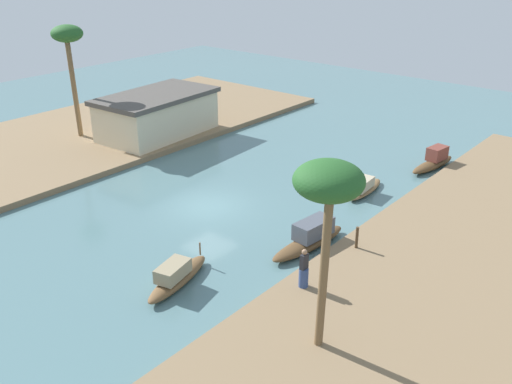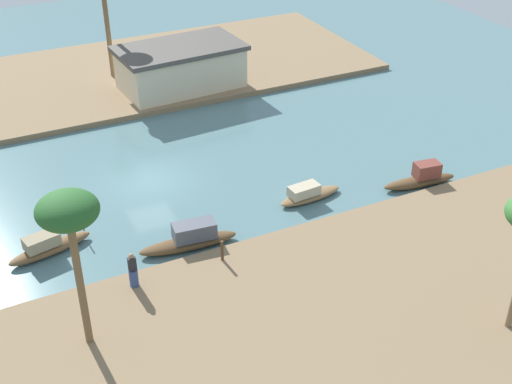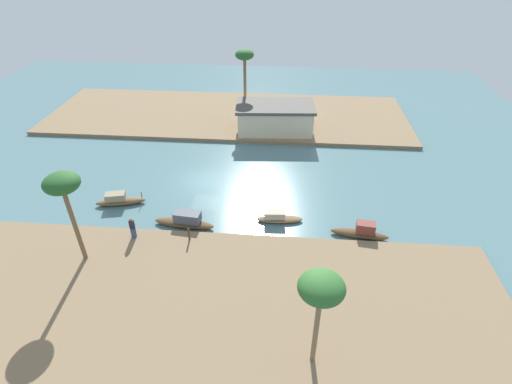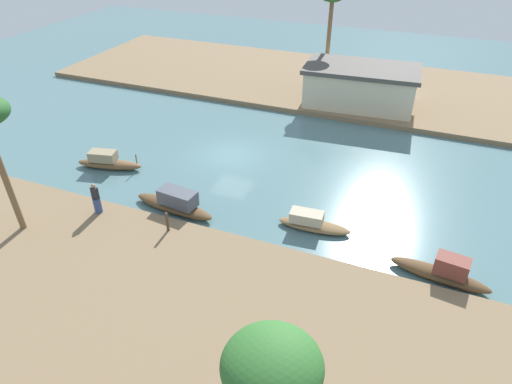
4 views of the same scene
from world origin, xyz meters
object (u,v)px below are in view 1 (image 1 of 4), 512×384
at_px(sampan_upstream_small, 177,276).
at_px(mooring_post, 357,237).
at_px(palm_tree_left_near, 328,188).
at_px(sampan_with_red_awning, 434,161).
at_px(sampan_open_hull, 310,238).
at_px(riverside_building, 157,114).
at_px(person_on_near_bank, 304,272).
at_px(sampan_midstream, 364,187).
at_px(palm_tree_right_tall, 68,41).

relative_size(sampan_upstream_small, mooring_post, 3.99).
bearing_deg(palm_tree_left_near, sampan_with_red_awning, 12.70).
height_order(sampan_open_hull, riverside_building, riverside_building).
relative_size(sampan_open_hull, palm_tree_left_near, 0.71).
height_order(mooring_post, palm_tree_left_near, palm_tree_left_near).
relative_size(sampan_upstream_small, person_on_near_bank, 2.45).
xyz_separation_m(sampan_upstream_small, palm_tree_left_near, (0.24, -7.14, 5.99)).
bearing_deg(palm_tree_left_near, riverside_building, 61.28).
bearing_deg(riverside_building, sampan_midstream, -90.49).
bearing_deg(palm_tree_right_tall, sampan_with_red_awning, -63.28).
distance_m(sampan_midstream, palm_tree_right_tall, 22.56).
bearing_deg(mooring_post, person_on_near_bank, 179.88).
height_order(sampan_with_red_awning, person_on_near_bank, person_on_near_bank).
relative_size(sampan_open_hull, mooring_post, 4.63).
bearing_deg(sampan_upstream_small, sampan_with_red_awning, -20.95).
bearing_deg(sampan_open_hull, person_on_near_bank, -143.65).
height_order(sampan_open_hull, sampan_midstream, sampan_open_hull).
distance_m(palm_tree_right_tall, riverside_building, 7.78).
relative_size(sampan_upstream_small, riverside_building, 0.47).
xyz_separation_m(sampan_midstream, palm_tree_right_tall, (-4.84, 20.96, 6.80)).
distance_m(sampan_open_hull, sampan_midstream, 7.38).
height_order(sampan_open_hull, sampan_upstream_small, sampan_open_hull).
bearing_deg(mooring_post, palm_tree_left_near, -159.38).
bearing_deg(mooring_post, sampan_open_hull, 111.07).
distance_m(sampan_upstream_small, mooring_post, 8.47).
bearing_deg(sampan_upstream_small, riverside_building, 37.42).
xyz_separation_m(sampan_upstream_small, palm_tree_right_tall, (8.77, 19.72, 6.73)).
xyz_separation_m(sampan_with_red_awning, mooring_post, (-12.91, -1.87, 0.43)).
distance_m(sampan_with_red_awning, person_on_near_bank, 17.27).
relative_size(mooring_post, riverside_building, 0.12).
relative_size(sampan_open_hull, sampan_with_red_awning, 1.11).
bearing_deg(mooring_post, sampan_with_red_awning, 8.24).
distance_m(sampan_midstream, sampan_upstream_small, 13.67).
bearing_deg(sampan_upstream_small, palm_tree_right_tall, 52.68).
bearing_deg(palm_tree_left_near, person_on_near_bank, 44.47).
xyz_separation_m(sampan_with_red_awning, riverside_building, (-7.43, 18.14, 1.43)).
relative_size(person_on_near_bank, palm_tree_right_tall, 0.22).
distance_m(sampan_with_red_awning, mooring_post, 13.05).
bearing_deg(mooring_post, sampan_midstream, 27.10).
distance_m(mooring_post, palm_tree_left_near, 9.21).
bearing_deg(riverside_building, sampan_with_red_awning, -71.62).
relative_size(sampan_open_hull, person_on_near_bank, 2.84).
bearing_deg(riverside_building, sampan_upstream_small, -133.12).
bearing_deg(sampan_open_hull, palm_tree_right_tall, 89.56).
bearing_deg(sampan_open_hull, mooring_post, -63.14).
relative_size(mooring_post, palm_tree_left_near, 0.15).
bearing_deg(sampan_open_hull, riverside_building, 76.52).
bearing_deg(mooring_post, sampan_upstream_small, 147.50).
height_order(sampan_with_red_awning, palm_tree_left_near, palm_tree_left_near).
relative_size(sampan_midstream, mooring_post, 3.55).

